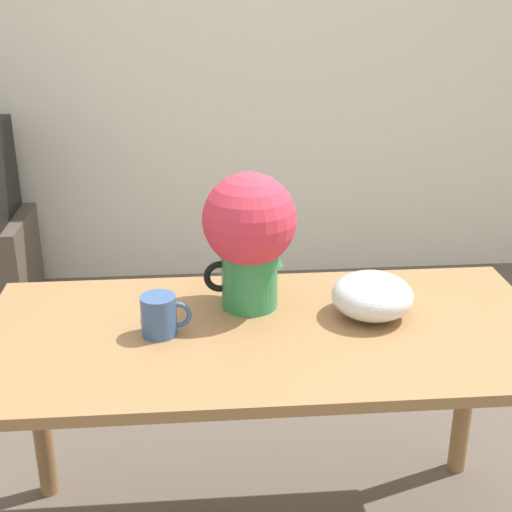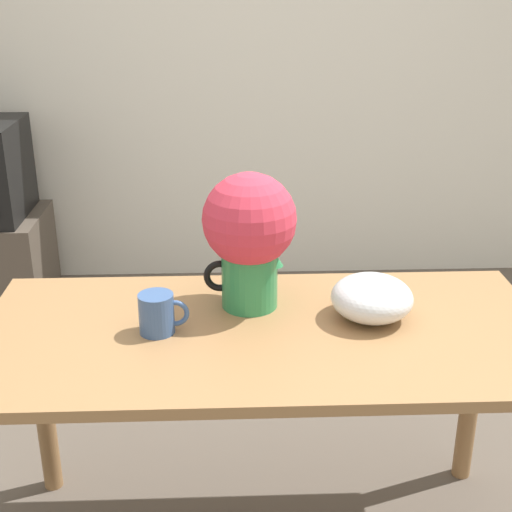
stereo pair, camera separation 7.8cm
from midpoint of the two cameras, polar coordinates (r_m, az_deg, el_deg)
name	(u,v)px [view 2 (the right image)]	position (r m, az deg, el deg)	size (l,w,h in m)	color
wall_back	(260,32)	(3.74, 0.98, 17.45)	(8.00, 0.05, 2.60)	silver
table	(265,363)	(1.93, 1.88, -8.59)	(1.50, 0.71, 0.73)	olive
flower_vase	(249,232)	(1.91, 0.63, 1.88)	(0.25, 0.25, 0.38)	#2D844C
coffee_mug	(158,313)	(1.85, -6.66, -4.60)	(0.13, 0.09, 0.11)	#385689
white_bowl	(372,298)	(1.94, 10.40, -3.33)	(0.22, 0.22, 0.12)	silver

